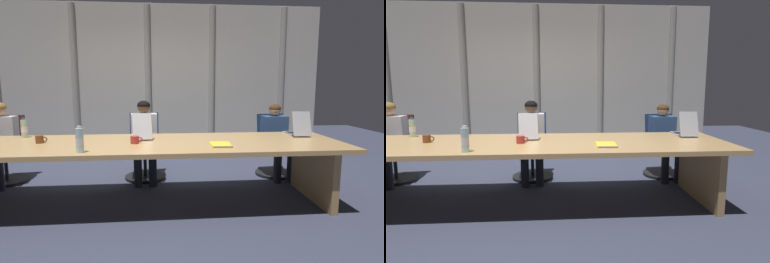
# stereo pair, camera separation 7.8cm
# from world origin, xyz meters

# --- Properties ---
(ground_plane) EXTENTS (13.13, 13.13, 0.00)m
(ground_plane) POSITION_xyz_m (0.00, 0.00, 0.00)
(ground_plane) COLOR #383D51
(conference_table) EXTENTS (4.69, 1.26, 0.74)m
(conference_table) POSITION_xyz_m (0.00, 0.00, 0.61)
(conference_table) COLOR tan
(conference_table) RESTS_ON ground_plane
(curtain_backdrop) EXTENTS (6.57, 0.17, 2.84)m
(curtain_backdrop) POSITION_xyz_m (-0.00, 2.46, 1.42)
(curtain_backdrop) COLOR beige
(curtain_backdrop) RESTS_ON ground_plane
(laptop_left_mid) EXTENTS (0.29, 0.51, 0.32)m
(laptop_left_mid) POSITION_xyz_m (0.01, 0.31, 0.80)
(laptop_left_mid) COLOR #BCBCC1
(laptop_left_mid) RESTS_ON conference_table
(laptop_center) EXTENTS (0.25, 0.45, 0.32)m
(laptop_center) POSITION_xyz_m (2.02, 0.34, 0.80)
(laptop_center) COLOR #A8ADB7
(laptop_center) RESTS_ON conference_table
(office_chair_left_end) EXTENTS (0.60, 0.60, 0.95)m
(office_chair_left_end) POSITION_xyz_m (-1.97, 1.09, 0.35)
(office_chair_left_end) COLOR #511E19
(office_chair_left_end) RESTS_ON ground_plane
(office_chair_left_mid) EXTENTS (0.60, 0.60, 0.97)m
(office_chair_left_mid) POSITION_xyz_m (0.00, 1.09, 0.36)
(office_chair_left_mid) COLOR navy
(office_chair_left_mid) RESTS_ON ground_plane
(office_chair_center) EXTENTS (0.60, 0.60, 0.93)m
(office_chair_center) POSITION_xyz_m (2.01, 1.09, 0.35)
(office_chair_center) COLOR navy
(office_chair_center) RESTS_ON ground_plane
(person_left_end) EXTENTS (0.44, 0.56, 1.15)m
(person_left_end) POSITION_xyz_m (-1.98, 0.94, 0.65)
(person_left_end) COLOR silver
(person_left_end) RESTS_ON ground_plane
(person_left_mid) EXTENTS (0.41, 0.56, 1.16)m
(person_left_mid) POSITION_xyz_m (0.01, 0.93, 0.65)
(person_left_mid) COLOR silver
(person_left_mid) RESTS_ON ground_plane
(person_center) EXTENTS (0.40, 0.57, 1.10)m
(person_center) POSITION_xyz_m (1.97, 0.92, 0.62)
(person_center) COLOR #335184
(person_center) RESTS_ON ground_plane
(water_bottle_primary) EXTENTS (0.08, 0.08, 0.25)m
(water_bottle_primary) POSITION_xyz_m (-1.44, 0.47, 0.85)
(water_bottle_primary) COLOR #ADD1B2
(water_bottle_primary) RESTS_ON conference_table
(water_bottle_secondary) EXTENTS (0.08, 0.08, 0.26)m
(water_bottle_secondary) POSITION_xyz_m (-0.53, -0.49, 0.86)
(water_bottle_secondary) COLOR silver
(water_bottle_secondary) RESTS_ON conference_table
(coffee_mug_near) EXTENTS (0.13, 0.09, 0.09)m
(coffee_mug_near) POSITION_xyz_m (-1.11, 0.06, 0.78)
(coffee_mug_near) COLOR brown
(coffee_mug_near) RESTS_ON conference_table
(coffee_mug_far) EXTENTS (0.14, 0.10, 0.09)m
(coffee_mug_far) POSITION_xyz_m (-0.04, -0.06, 0.78)
(coffee_mug_far) COLOR #B2332D
(coffee_mug_far) RESTS_ON conference_table
(spiral_notepad) EXTENTS (0.23, 0.31, 0.03)m
(spiral_notepad) POSITION_xyz_m (0.90, -0.25, 0.75)
(spiral_notepad) COLOR yellow
(spiral_notepad) RESTS_ON conference_table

